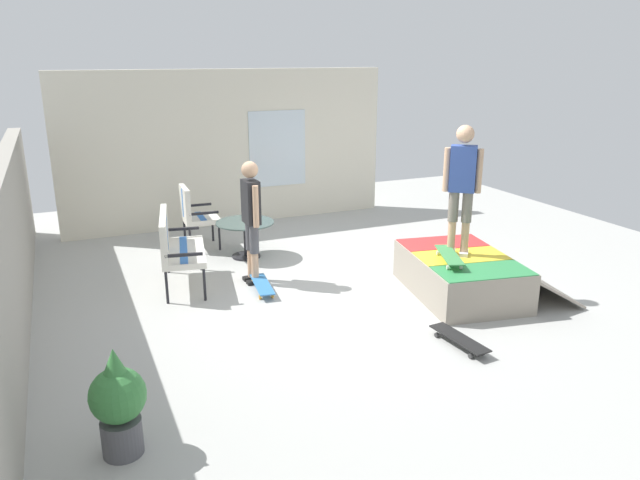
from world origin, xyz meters
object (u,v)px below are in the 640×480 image
patio_bench (175,243)px  skateboard_by_bench (262,285)px  patio_chair_near_house (193,211)px  patio_table (245,232)px  skateboard_spare (459,339)px  person_skater (462,181)px  potted_plant (118,402)px  skateboard_on_ramp (449,255)px  skate_ramp (462,275)px  person_watching (251,213)px

patio_bench → skateboard_by_bench: size_ratio=1.62×
patio_chair_near_house → patio_table: size_ratio=1.13×
patio_chair_near_house → skateboard_spare: 5.02m
patio_bench → person_skater: bearing=-117.0°
potted_plant → skateboard_on_ramp: bearing=-69.4°
skate_ramp → potted_plant: size_ratio=2.36×
person_watching → patio_bench: bearing=76.3°
patio_bench → skateboard_spare: patio_bench is taller
person_skater → patio_table: bearing=39.9°
patio_chair_near_house → skateboard_spare: size_ratio=1.25×
person_watching → person_skater: (-1.46, -2.33, 0.52)m
patio_table → patio_bench: bearing=124.0°
patio_table → skateboard_on_ramp: (-2.74, -1.84, 0.22)m
patio_chair_near_house → skateboard_by_bench: size_ratio=1.25×
patio_bench → potted_plant: (-3.47, 1.09, -0.15)m
skate_ramp → skateboard_spare: bearing=143.0°
patio_chair_near_house → skateboard_by_bench: 2.34m
patio_bench → potted_plant: size_ratio=1.44×
skate_ramp → person_watching: bearing=57.5°
patio_bench → skateboard_spare: bearing=-140.6°
potted_plant → skateboard_spare: bearing=-82.5°
skateboard_spare → potted_plant: 3.61m
patio_table → potted_plant: 4.88m
patio_bench → patio_table: (0.83, -1.23, -0.21)m
person_skater → skateboard_spare: 2.12m
patio_chair_near_house → skateboard_on_ramp: patio_chair_near_house is taller
person_watching → patio_table: bearing=-11.5°
skate_ramp → skateboard_spare: skate_ramp is taller
patio_chair_near_house → skateboard_on_ramp: size_ratio=1.25×
skate_ramp → patio_table: (2.60, 2.17, 0.14)m
person_watching → skateboard_on_ramp: person_watching is taller
skate_ramp → skateboard_spare: (-1.24, 0.93, -0.18)m
person_watching → potted_plant: 3.88m
skateboard_spare → patio_table: bearing=17.9°
patio_bench → skateboard_on_ramp: 3.61m
skate_ramp → person_skater: 1.25m
patio_chair_near_house → person_skater: size_ratio=0.61×
skateboard_spare → patio_bench: bearing=39.4°
patio_table → skateboard_by_bench: (-1.45, 0.22, -0.32)m
skateboard_by_bench → skateboard_spare: (-2.39, -1.46, 0.00)m
patio_bench → skateboard_by_bench: (-0.62, -1.01, -0.53)m
skateboard_spare → skate_ramp: bearing=-37.0°
patio_chair_near_house → skateboard_by_bench: (-2.25, -0.41, -0.53)m
person_skater → skateboard_on_ramp: person_skater is taller
skateboard_on_ramp → patio_table: bearing=34.0°
potted_plant → patio_bench: bearing=-17.4°
person_skater → patio_bench: bearing=63.0°
patio_bench → skateboard_by_bench: bearing=-121.6°
skateboard_by_bench → skateboard_spare: 2.80m
skate_ramp → skateboard_spare: 1.56m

